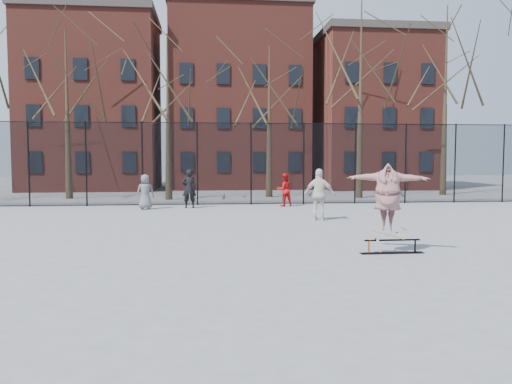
{
  "coord_description": "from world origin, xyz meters",
  "views": [
    {
      "loc": [
        -1.03,
        -11.16,
        2.31
      ],
      "look_at": [
        0.27,
        1.5,
        1.42
      ],
      "focal_mm": 35.0,
      "sensor_mm": 36.0,
      "label": 1
    }
  ],
  "objects": [
    {
      "name": "skate_rail",
      "position": [
        3.45,
        0.34,
        0.13
      ],
      "size": [
        1.56,
        0.24,
        0.34
      ],
      "color": "black",
      "rests_on": "ground"
    },
    {
      "name": "bystander_red",
      "position": [
        2.69,
        12.0,
        0.78
      ],
      "size": [
        0.88,
        0.76,
        1.56
      ],
      "primitive_type": "imported",
      "rotation": [
        0.0,
        0.0,
        3.38
      ],
      "color": "#B61012",
      "rests_on": "ground"
    },
    {
      "name": "ground",
      "position": [
        0.0,
        0.0,
        0.0
      ],
      "size": [
        100.0,
        100.0,
        0.0
      ],
      "primitive_type": "plane",
      "color": "slate"
    },
    {
      "name": "tree_row",
      "position": [
        -0.25,
        17.15,
        7.36
      ],
      "size": [
        33.66,
        7.46,
        10.67
      ],
      "color": "black",
      "rests_on": "ground"
    },
    {
      "name": "rowhouses",
      "position": [
        0.72,
        26.0,
        6.06
      ],
      "size": [
        29.0,
        7.0,
        13.0
      ],
      "color": "maroon",
      "rests_on": "ground"
    },
    {
      "name": "skater",
      "position": [
        3.32,
        0.34,
        1.24
      ],
      "size": [
        2.03,
        1.17,
        1.6
      ],
      "primitive_type": "imported",
      "rotation": [
        0.0,
        0.0,
        -0.35
      ],
      "color": "#5A327F",
      "rests_on": "skateboard"
    },
    {
      "name": "fence",
      "position": [
        -0.01,
        13.0,
        2.05
      ],
      "size": [
        34.03,
        0.07,
        4.0
      ],
      "color": "black",
      "rests_on": "ground"
    },
    {
      "name": "bystander_black",
      "position": [
        -1.75,
        11.64,
        0.89
      ],
      "size": [
        0.66,
        0.45,
        1.77
      ],
      "primitive_type": "imported",
      "rotation": [
        0.0,
        0.0,
        3.18
      ],
      "color": "black",
      "rests_on": "ground"
    },
    {
      "name": "skateboard",
      "position": [
        3.32,
        0.34,
        0.39
      ],
      "size": [
        0.84,
        0.2,
        0.1
      ],
      "primitive_type": null,
      "color": "olive",
      "rests_on": "skate_rail"
    },
    {
      "name": "bystander_grey",
      "position": [
        -3.68,
        11.29,
        0.78
      ],
      "size": [
        0.8,
        0.56,
        1.56
      ],
      "primitive_type": "imported",
      "rotation": [
        0.0,
        0.0,
        3.23
      ],
      "color": "#5D5D62",
      "rests_on": "ground"
    },
    {
      "name": "bystander_white",
      "position": [
        3.13,
        6.7,
        0.95
      ],
      "size": [
        1.2,
        0.82,
        1.89
      ],
      "primitive_type": "imported",
      "rotation": [
        0.0,
        0.0,
        2.79
      ],
      "color": "silver",
      "rests_on": "ground"
    }
  ]
}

